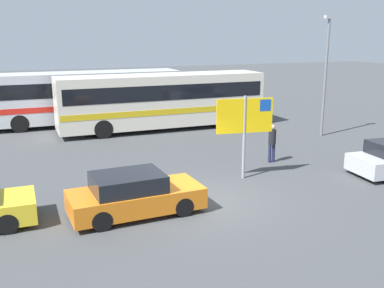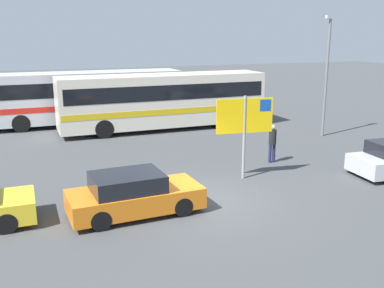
# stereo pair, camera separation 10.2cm
# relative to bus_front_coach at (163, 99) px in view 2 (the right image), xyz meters

# --- Properties ---
(ground) EXTENTS (120.00, 120.00, 0.00)m
(ground) POSITION_rel_bus_front_coach_xyz_m (-2.49, -11.50, -1.78)
(ground) COLOR #424447
(bus_front_coach) EXTENTS (11.93, 2.51, 3.17)m
(bus_front_coach) POSITION_rel_bus_front_coach_xyz_m (0.00, 0.00, 0.00)
(bus_front_coach) COLOR silver
(bus_front_coach) RESTS_ON ground
(bus_rear_coach) EXTENTS (11.93, 2.51, 3.17)m
(bus_rear_coach) POSITION_rel_bus_front_coach_xyz_m (-4.09, 3.23, 0.00)
(bus_rear_coach) COLOR silver
(bus_rear_coach) RESTS_ON ground
(ferry_sign) EXTENTS (2.19, 0.38, 3.20)m
(ferry_sign) POSITION_rel_bus_front_coach_xyz_m (0.03, -9.86, 0.54)
(ferry_sign) COLOR gray
(ferry_sign) RESTS_ON ground
(car_orange) EXTENTS (4.13, 1.91, 1.32)m
(car_orange) POSITION_rel_bus_front_coach_xyz_m (-4.81, -11.69, -1.15)
(car_orange) COLOR orange
(car_orange) RESTS_ON ground
(pedestrian_by_bus) EXTENTS (0.32, 0.32, 1.66)m
(pedestrian_by_bus) POSITION_rel_bus_front_coach_xyz_m (2.18, -8.37, -0.81)
(pedestrian_by_bus) COLOR #1E2347
(pedestrian_by_bus) RESTS_ON ground
(lamp_post_left_side) EXTENTS (0.56, 0.20, 6.35)m
(lamp_post_left_side) POSITION_rel_bus_front_coach_xyz_m (7.49, -4.94, 1.71)
(lamp_post_left_side) COLOR slate
(lamp_post_left_side) RESTS_ON ground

